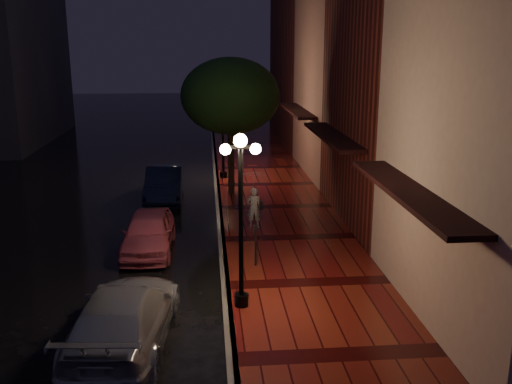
# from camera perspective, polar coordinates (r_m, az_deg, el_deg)

# --- Properties ---
(ground) EXTENTS (120.00, 120.00, 0.00)m
(ground) POSITION_cam_1_polar(r_m,az_deg,el_deg) (19.14, -3.44, -5.15)
(ground) COLOR black
(ground) RESTS_ON ground
(sidewalk) EXTENTS (4.50, 60.00, 0.15)m
(sidewalk) POSITION_cam_1_polar(r_m,az_deg,el_deg) (19.30, 3.27, -4.75)
(sidewalk) COLOR #4D0E0D
(sidewalk) RESTS_ON ground
(curb) EXTENTS (0.25, 60.00, 0.15)m
(curb) POSITION_cam_1_polar(r_m,az_deg,el_deg) (19.12, -3.45, -4.94)
(curb) COLOR #595451
(curb) RESTS_ON ground
(storefront_mid) EXTENTS (5.00, 8.00, 11.00)m
(storefront_mid) POSITION_cam_1_polar(r_m,az_deg,el_deg) (21.36, 15.67, 11.50)
(storefront_mid) COLOR #511914
(storefront_mid) RESTS_ON ground
(storefront_far) EXTENTS (5.00, 8.00, 9.00)m
(storefront_far) POSITION_cam_1_polar(r_m,az_deg,el_deg) (29.04, 10.00, 10.53)
(storefront_far) COLOR #8C5951
(storefront_far) RESTS_ON ground
(storefront_extra) EXTENTS (5.00, 12.00, 10.00)m
(storefront_extra) POSITION_cam_1_polar(r_m,az_deg,el_deg) (38.76, 6.20, 12.39)
(storefront_extra) COLOR #511914
(storefront_extra) RESTS_ON ground
(streetlamp_near) EXTENTS (0.96, 0.36, 4.31)m
(streetlamp_near) POSITION_cam_1_polar(r_m,az_deg,el_deg) (13.60, -1.52, -1.92)
(streetlamp_near) COLOR black
(streetlamp_near) RESTS_ON sidewalk
(streetlamp_far) EXTENTS (0.96, 0.36, 4.31)m
(streetlamp_far) POSITION_cam_1_polar(r_m,az_deg,el_deg) (27.30, -3.34, 6.46)
(streetlamp_far) COLOR black
(streetlamp_far) RESTS_ON sidewalk
(street_tree) EXTENTS (4.16, 4.16, 5.80)m
(street_tree) POSITION_cam_1_polar(r_m,az_deg,el_deg) (24.13, -2.55, 9.33)
(street_tree) COLOR black
(street_tree) RESTS_ON sidewalk
(pink_car) EXTENTS (1.60, 3.86, 1.31)m
(pink_car) POSITION_cam_1_polar(r_m,az_deg,el_deg) (18.49, -10.71, -3.97)
(pink_car) COLOR #BF4E63
(pink_car) RESTS_ON ground
(navy_car) EXTENTS (1.55, 4.30, 1.41)m
(navy_car) POSITION_cam_1_polar(r_m,az_deg,el_deg) (24.40, -9.16, 0.78)
(navy_car) COLOR black
(navy_car) RESTS_ON ground
(silver_car) EXTENTS (2.37, 4.99, 1.41)m
(silver_car) POSITION_cam_1_polar(r_m,az_deg,el_deg) (13.01, -13.07, -12.11)
(silver_car) COLOR #96959C
(silver_car) RESTS_ON ground
(woman_with_umbrella) EXTENTS (0.84, 0.86, 2.03)m
(woman_with_umbrella) POSITION_cam_1_polar(r_m,az_deg,el_deg) (19.87, -0.20, 0.13)
(woman_with_umbrella) COLOR white
(woman_with_umbrella) RESTS_ON sidewalk
(parking_meter) EXTENTS (0.12, 0.09, 1.24)m
(parking_meter) POSITION_cam_1_polar(r_m,az_deg,el_deg) (16.62, -0.05, -4.95)
(parking_meter) COLOR black
(parking_meter) RESTS_ON sidewalk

